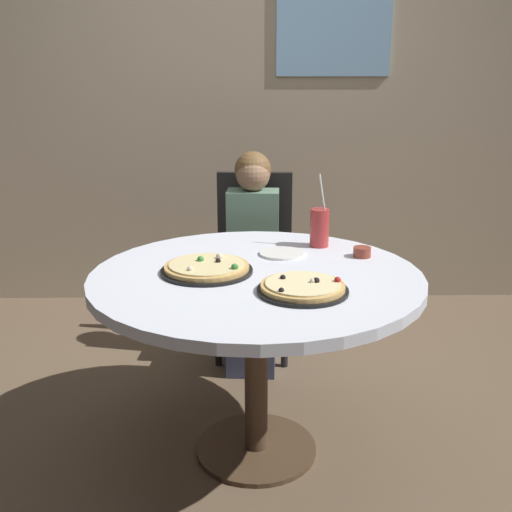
{
  "coord_description": "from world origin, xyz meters",
  "views": [
    {
      "loc": [
        -0.04,
        -2.1,
        1.45
      ],
      "look_at": [
        0.0,
        0.05,
        0.8
      ],
      "focal_mm": 42.49,
      "sensor_mm": 36.0,
      "label": 1
    }
  ],
  "objects_px": {
    "diner_child": "(252,272)",
    "pizza_veggie": "(207,268)",
    "sauce_bowl": "(362,252)",
    "plate_small": "(282,253)",
    "chair_wooden": "(254,253)",
    "pizza_cheese": "(303,288)",
    "soda_cup": "(320,227)",
    "dining_table": "(256,298)"
  },
  "relations": [
    {
      "from": "dining_table",
      "to": "chair_wooden",
      "type": "bearing_deg",
      "value": 89.67
    },
    {
      "from": "plate_small",
      "to": "soda_cup",
      "type": "bearing_deg",
      "value": 36.38
    },
    {
      "from": "chair_wooden",
      "to": "plate_small",
      "type": "distance_m",
      "value": 0.8
    },
    {
      "from": "diner_child",
      "to": "pizza_veggie",
      "type": "distance_m",
      "value": 0.87
    },
    {
      "from": "diner_child",
      "to": "sauce_bowl",
      "type": "xyz_separation_m",
      "value": [
        0.43,
        -0.62,
        0.29
      ]
    },
    {
      "from": "dining_table",
      "to": "pizza_veggie",
      "type": "bearing_deg",
      "value": 176.28
    },
    {
      "from": "pizza_cheese",
      "to": "diner_child",
      "type": "bearing_deg",
      "value": 98.74
    },
    {
      "from": "dining_table",
      "to": "pizza_veggie",
      "type": "distance_m",
      "value": 0.21
    },
    {
      "from": "soda_cup",
      "to": "pizza_cheese",
      "type": "bearing_deg",
      "value": -102.15
    },
    {
      "from": "pizza_veggie",
      "to": "plate_small",
      "type": "xyz_separation_m",
      "value": [
        0.29,
        0.22,
        -0.01
      ]
    },
    {
      "from": "pizza_cheese",
      "to": "soda_cup",
      "type": "bearing_deg",
      "value": 77.85
    },
    {
      "from": "pizza_cheese",
      "to": "sauce_bowl",
      "type": "xyz_separation_m",
      "value": [
        0.27,
        0.4,
        0.0
      ]
    },
    {
      "from": "pizza_veggie",
      "to": "plate_small",
      "type": "height_order",
      "value": "pizza_veggie"
    },
    {
      "from": "diner_child",
      "to": "soda_cup",
      "type": "distance_m",
      "value": 0.64
    },
    {
      "from": "chair_wooden",
      "to": "pizza_cheese",
      "type": "relative_size",
      "value": 3.09
    },
    {
      "from": "diner_child",
      "to": "pizza_veggie",
      "type": "bearing_deg",
      "value": -102.42
    },
    {
      "from": "soda_cup",
      "to": "pizza_veggie",
      "type": "bearing_deg",
      "value": -142.88
    },
    {
      "from": "chair_wooden",
      "to": "diner_child",
      "type": "relative_size",
      "value": 0.88
    },
    {
      "from": "pizza_cheese",
      "to": "plate_small",
      "type": "height_order",
      "value": "pizza_cheese"
    },
    {
      "from": "dining_table",
      "to": "soda_cup",
      "type": "xyz_separation_m",
      "value": [
        0.27,
        0.35,
        0.18
      ]
    },
    {
      "from": "dining_table",
      "to": "sauce_bowl",
      "type": "height_order",
      "value": "sauce_bowl"
    },
    {
      "from": "sauce_bowl",
      "to": "plate_small",
      "type": "height_order",
      "value": "sauce_bowl"
    },
    {
      "from": "diner_child",
      "to": "plate_small",
      "type": "relative_size",
      "value": 6.01
    },
    {
      "from": "sauce_bowl",
      "to": "plate_small",
      "type": "xyz_separation_m",
      "value": [
        -0.32,
        0.04,
        -0.02
      ]
    },
    {
      "from": "pizza_cheese",
      "to": "chair_wooden",
      "type": "bearing_deg",
      "value": 96.93
    },
    {
      "from": "diner_child",
      "to": "sauce_bowl",
      "type": "relative_size",
      "value": 15.46
    },
    {
      "from": "dining_table",
      "to": "chair_wooden",
      "type": "relative_size",
      "value": 1.29
    },
    {
      "from": "pizza_veggie",
      "to": "plate_small",
      "type": "distance_m",
      "value": 0.36
    },
    {
      "from": "pizza_veggie",
      "to": "sauce_bowl",
      "type": "distance_m",
      "value": 0.63
    },
    {
      "from": "dining_table",
      "to": "sauce_bowl",
      "type": "relative_size",
      "value": 17.44
    },
    {
      "from": "sauce_bowl",
      "to": "chair_wooden",
      "type": "bearing_deg",
      "value": 117.68
    },
    {
      "from": "dining_table",
      "to": "pizza_veggie",
      "type": "relative_size",
      "value": 3.6
    },
    {
      "from": "pizza_cheese",
      "to": "plate_small",
      "type": "bearing_deg",
      "value": 95.77
    },
    {
      "from": "sauce_bowl",
      "to": "plate_small",
      "type": "relative_size",
      "value": 0.39
    },
    {
      "from": "chair_wooden",
      "to": "soda_cup",
      "type": "height_order",
      "value": "soda_cup"
    },
    {
      "from": "dining_table",
      "to": "plate_small",
      "type": "distance_m",
      "value": 0.28
    },
    {
      "from": "pizza_veggie",
      "to": "soda_cup",
      "type": "bearing_deg",
      "value": 37.12
    },
    {
      "from": "plate_small",
      "to": "sauce_bowl",
      "type": "bearing_deg",
      "value": -6.71
    },
    {
      "from": "soda_cup",
      "to": "sauce_bowl",
      "type": "height_order",
      "value": "soda_cup"
    },
    {
      "from": "chair_wooden",
      "to": "pizza_veggie",
      "type": "relative_size",
      "value": 2.8
    },
    {
      "from": "pizza_cheese",
      "to": "soda_cup",
      "type": "height_order",
      "value": "soda_cup"
    },
    {
      "from": "chair_wooden",
      "to": "pizza_cheese",
      "type": "height_order",
      "value": "chair_wooden"
    }
  ]
}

